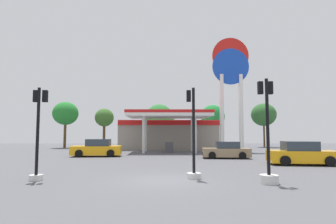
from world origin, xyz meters
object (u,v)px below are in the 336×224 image
at_px(car_0, 302,154).
at_px(tree_2, 159,120).
at_px(traffic_signal_0, 268,151).
at_px(car_1, 226,151).
at_px(car_2, 97,149).
at_px(tree_4, 264,115).
at_px(tree_0, 66,114).
at_px(traffic_signal_2, 193,149).
at_px(traffic_signal_1, 38,139).
at_px(tree_1, 104,118).
at_px(station_pole_sign, 231,78).
at_px(tree_3, 213,117).

distance_m(car_0, tree_2, 25.43).
height_order(car_0, traffic_signal_0, traffic_signal_0).
relative_size(car_1, car_2, 0.90).
bearing_deg(tree_4, tree_0, -176.77).
height_order(car_2, tree_2, tree_2).
bearing_deg(car_0, tree_4, 75.68).
height_order(car_2, traffic_signal_2, traffic_signal_2).
bearing_deg(traffic_signal_1, tree_2, 79.98).
bearing_deg(car_1, car_0, -49.67).
height_order(car_1, tree_1, tree_1).
height_order(station_pole_sign, tree_4, station_pole_sign).
bearing_deg(traffic_signal_0, car_0, 54.52).
height_order(car_2, traffic_signal_0, traffic_signal_0).
relative_size(traffic_signal_2, tree_3, 0.69).
bearing_deg(tree_1, car_1, -51.18).
height_order(traffic_signal_0, traffic_signal_2, traffic_signal_0).
bearing_deg(car_2, tree_2, 71.08).
distance_m(tree_1, tree_4, 24.73).
relative_size(traffic_signal_1, traffic_signal_2, 0.98).
bearing_deg(tree_1, tree_0, -166.70).
bearing_deg(car_0, traffic_signal_1, -158.79).
height_order(tree_2, tree_3, tree_2).
xyz_separation_m(traffic_signal_2, tree_0, (-16.11, 27.34, 3.63)).
xyz_separation_m(tree_3, tree_4, (8.32, 1.91, 0.40)).
height_order(traffic_signal_1, tree_2, tree_2).
bearing_deg(car_2, car_0, -23.59).
bearing_deg(station_pole_sign, traffic_signal_1, -125.86).
distance_m(station_pole_sign, traffic_signal_0, 21.74).
relative_size(station_pole_sign, car_0, 2.88).
distance_m(car_1, traffic_signal_2, 11.24).
bearing_deg(tree_4, traffic_signal_2, -115.88).
distance_m(car_2, tree_0, 17.57).
xyz_separation_m(tree_0, tree_2, (13.90, 1.26, -0.91)).
xyz_separation_m(car_1, car_2, (-11.68, 2.03, 0.08)).
relative_size(traffic_signal_1, tree_3, 0.68).
height_order(car_1, tree_4, tree_4).
relative_size(car_0, car_1, 1.13).
bearing_deg(traffic_signal_0, traffic_signal_1, 174.54).
relative_size(tree_0, tree_3, 1.07).
relative_size(car_1, traffic_signal_0, 0.91).
height_order(tree_0, tree_2, tree_0).
relative_size(station_pole_sign, car_1, 3.25).
bearing_deg(tree_0, traffic_signal_2, -59.49).
height_order(tree_0, tree_3, tree_0).
relative_size(tree_1, tree_4, 0.87).
xyz_separation_m(station_pole_sign, traffic_signal_1, (-13.85, -19.15, -6.88)).
bearing_deg(traffic_signal_1, tree_4, 53.95).
relative_size(traffic_signal_0, traffic_signal_1, 1.06).
bearing_deg(traffic_signal_2, station_pole_sign, 70.84).
bearing_deg(traffic_signal_0, tree_1, 114.62).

